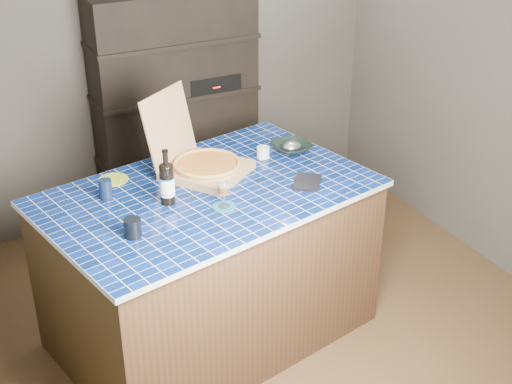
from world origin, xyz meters
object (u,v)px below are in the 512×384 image
kitchen_island (210,265)px  mead_bottle (167,183)px  bowl (292,148)px  wine_glass (224,189)px  pizza_box (203,163)px  dvd_case (307,182)px

kitchen_island → mead_bottle: bearing=176.2°
mead_bottle → bowl: bearing=16.4°
wine_glass → mead_bottle: bearing=144.1°
wine_glass → bowl: (0.68, 0.46, -0.08)m
kitchen_island → mead_bottle: size_ratio=6.38×
wine_glass → bowl: size_ratio=0.66×
pizza_box → bowl: pizza_box is taller
kitchen_island → wine_glass: (0.00, -0.22, 0.61)m
mead_bottle → bowl: size_ratio=1.32×
mead_bottle → wine_glass: size_ratio=2.00×
mead_bottle → dvd_case: mead_bottle is taller
dvd_case → bowl: bearing=110.2°
wine_glass → dvd_case: wine_glass is taller
pizza_box → wine_glass: bearing=-133.5°
wine_glass → kitchen_island: bearing=90.9°
wine_glass → dvd_case: size_ratio=0.77×
kitchen_island → bowl: bowl is taller
dvd_case → kitchen_island: bearing=-160.1°
pizza_box → bowl: (0.61, 0.02, -0.04)m
kitchen_island → pizza_box: 0.61m
bowl → kitchen_island: bearing=-160.7°
mead_bottle → wine_glass: bearing=-35.9°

